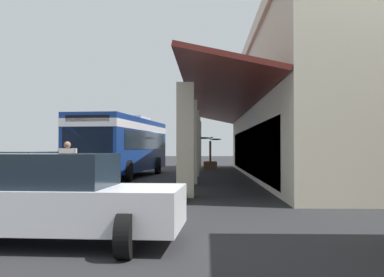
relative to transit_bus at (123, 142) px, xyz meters
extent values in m
plane|color=#262628|center=(-2.88, 8.82, -1.85)|extent=(120.00, 120.00, 0.00)
cube|color=#9E998E|center=(-0.53, 3.63, -1.79)|extent=(32.40, 0.50, 0.12)
cube|color=beige|center=(-0.53, 13.33, 1.45)|extent=(27.00, 13.18, 6.60)
cube|color=beige|center=(-0.53, 13.33, 5.05)|extent=(27.30, 13.48, 0.60)
cube|color=beige|center=(-11.33, 3.82, -0.04)|extent=(0.55, 0.55, 3.63)
cube|color=beige|center=(-5.93, 3.82, -0.04)|extent=(0.55, 0.55, 3.63)
cube|color=beige|center=(-0.53, 3.82, -0.04)|extent=(0.55, 0.55, 3.63)
cube|color=beige|center=(4.87, 3.82, -0.04)|extent=(0.55, 0.55, 3.63)
cube|color=beige|center=(10.27, 3.82, -0.04)|extent=(0.55, 0.55, 3.63)
cube|color=#5B1E19|center=(-0.53, 5.14, 2.13)|extent=(27.00, 3.16, 0.82)
cube|color=#19232D|center=(-0.53, 6.78, -0.45)|extent=(22.68, 0.08, 2.40)
cube|color=navy|center=(0.05, -0.01, -0.13)|extent=(11.20, 3.63, 2.75)
cube|color=white|center=(0.05, -0.01, 0.80)|extent=(11.22, 3.66, 0.36)
cube|color=#19232D|center=(-0.25, 0.02, 0.10)|extent=(9.45, 3.49, 0.90)
cube|color=#19232D|center=(5.50, -0.55, 0.00)|extent=(0.28, 2.24, 1.20)
cube|color=black|center=(5.51, -0.55, 0.97)|extent=(0.25, 1.93, 0.28)
cube|color=black|center=(5.62, -0.56, -1.40)|extent=(0.44, 2.46, 0.24)
cube|color=silver|center=(5.63, 0.33, -1.10)|extent=(0.08, 0.24, 0.16)
cube|color=silver|center=(5.46, -1.44, -1.10)|extent=(0.08, 0.24, 0.16)
cube|color=silver|center=(-1.44, 0.14, 1.37)|extent=(2.57, 2.02, 0.24)
cylinder|color=black|center=(3.79, 0.90, -1.35)|extent=(1.00, 0.30, 1.00)
cylinder|color=black|center=(3.54, -1.64, -1.35)|extent=(1.00, 0.30, 1.00)
cylinder|color=black|center=(-2.88, 1.57, -1.35)|extent=(1.00, 0.30, 1.00)
cylinder|color=black|center=(-3.14, -0.97, -1.35)|extent=(1.00, 0.30, 1.00)
cube|color=#232328|center=(13.86, -0.42, -1.25)|extent=(2.19, 4.55, 0.66)
cylinder|color=black|center=(13.10, 1.15, -1.53)|extent=(0.64, 0.22, 0.64)
cylinder|color=black|center=(14.89, 0.99, -1.53)|extent=(0.64, 0.22, 0.64)
cube|color=silver|center=(17.53, 1.88, -1.25)|extent=(2.03, 4.49, 0.66)
cube|color=#19232D|center=(17.52, 1.68, -0.65)|extent=(1.71, 2.54, 0.54)
cylinder|color=black|center=(16.71, 3.42, -1.53)|extent=(0.64, 0.22, 0.64)
cylinder|color=black|center=(18.50, 3.33, -1.53)|extent=(0.64, 0.22, 0.64)
cylinder|color=#38383D|center=(8.99, -0.29, -1.41)|extent=(0.16, 0.16, 0.88)
cylinder|color=#38383D|center=(8.81, -0.48, -1.41)|extent=(0.16, 0.16, 0.88)
cube|color=silver|center=(8.90, -0.38, -0.64)|extent=(0.24, 0.52, 0.66)
sphere|color=#8C664C|center=(8.90, -0.38, -0.18)|extent=(0.24, 0.24, 0.24)
cylinder|color=silver|center=(8.94, -0.07, -0.60)|extent=(0.09, 0.09, 0.60)
cylinder|color=silver|center=(8.86, -0.69, -0.60)|extent=(0.09, 0.09, 0.60)
cube|color=brown|center=(-8.63, 4.77, -1.57)|extent=(0.96, 0.96, 0.56)
cylinder|color=#332319|center=(-8.63, 4.77, -1.28)|extent=(0.82, 0.82, 0.02)
cylinder|color=brown|center=(-8.63, 4.77, -0.54)|extent=(0.16, 0.16, 1.50)
ellipsoid|color=#195123|center=(-8.22, 4.85, 0.44)|extent=(0.85, 0.38, 0.14)
ellipsoid|color=#195123|center=(-8.63, 5.17, 0.33)|extent=(0.22, 0.81, 0.17)
ellipsoid|color=#195123|center=(-9.00, 4.78, 0.35)|extent=(0.75, 0.24, 0.16)
ellipsoid|color=#195123|center=(-8.64, 4.24, 0.42)|extent=(0.24, 1.06, 0.18)
camera|label=1|loc=(25.04, 4.48, -0.29)|focal=43.57mm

